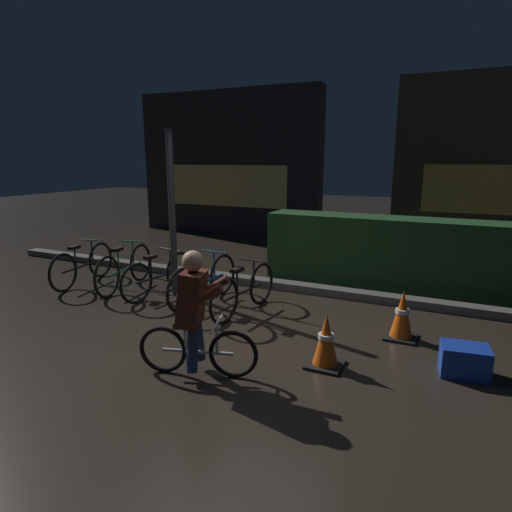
% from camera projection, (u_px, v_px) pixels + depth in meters
% --- Properties ---
extents(ground_plane, '(40.00, 40.00, 0.00)m').
position_uv_depth(ground_plane, '(219.00, 339.00, 5.05)').
color(ground_plane, '#2D261E').
extents(sidewalk_curb, '(12.00, 0.24, 0.12)m').
position_uv_depth(sidewalk_curb, '(287.00, 285.00, 6.98)').
color(sidewalk_curb, '#56544F').
rests_on(sidewalk_curb, ground).
extents(hedge_row, '(4.80, 0.70, 1.14)m').
position_uv_depth(hedge_row, '(413.00, 254.00, 6.90)').
color(hedge_row, '#214723').
rests_on(hedge_row, ground).
extents(storefront_left, '(5.25, 0.54, 3.83)m').
position_uv_depth(storefront_left, '(228.00, 164.00, 11.78)').
color(storefront_left, '#262328').
rests_on(storefront_left, ground).
extents(storefront_right, '(4.65, 0.54, 3.95)m').
position_uv_depth(storefront_right, '(503.00, 163.00, 9.62)').
color(storefront_right, '#42382D').
rests_on(storefront_right, ground).
extents(street_post, '(0.10, 0.10, 2.49)m').
position_uv_depth(street_post, '(172.00, 215.00, 6.44)').
color(street_post, '#2D2D33').
rests_on(street_post, ground).
extents(parked_bike_leftmost, '(0.46, 1.54, 0.72)m').
position_uv_depth(parked_bike_leftmost, '(83.00, 265.00, 7.21)').
color(parked_bike_leftmost, black).
rests_on(parked_bike_leftmost, ground).
extents(parked_bike_left_mid, '(0.46, 1.60, 0.74)m').
position_uv_depth(parked_bike_left_mid, '(125.00, 268.00, 6.94)').
color(parked_bike_left_mid, black).
rests_on(parked_bike_left_mid, ground).
extents(parked_bike_center_left, '(0.46, 1.49, 0.69)m').
position_uv_depth(parked_bike_center_left, '(159.00, 276.00, 6.60)').
color(parked_bike_center_left, black).
rests_on(parked_bike_center_left, ground).
extents(parked_bike_center_right, '(0.46, 1.59, 0.73)m').
position_uv_depth(parked_bike_center_right, '(204.00, 281.00, 6.25)').
color(parked_bike_center_right, black).
rests_on(parked_bike_center_right, ground).
extents(parked_bike_right_mid, '(0.46, 1.52, 0.70)m').
position_uv_depth(parked_bike_right_mid, '(244.00, 291.00, 5.83)').
color(parked_bike_right_mid, black).
rests_on(parked_bike_right_mid, ground).
extents(traffic_cone_near, '(0.36, 0.36, 0.56)m').
position_uv_depth(traffic_cone_near, '(326.00, 341.00, 4.35)').
color(traffic_cone_near, black).
rests_on(traffic_cone_near, ground).
extents(traffic_cone_far, '(0.36, 0.36, 0.59)m').
position_uv_depth(traffic_cone_far, '(402.00, 315.00, 5.03)').
color(traffic_cone_far, black).
rests_on(traffic_cone_far, ground).
extents(blue_crate, '(0.48, 0.38, 0.30)m').
position_uv_depth(blue_crate, '(465.00, 361.00, 4.20)').
color(blue_crate, '#193DB7').
rests_on(blue_crate, ground).
extents(cyclist, '(1.15, 0.50, 1.25)m').
position_uv_depth(cyclist, '(195.00, 313.00, 4.12)').
color(cyclist, black).
rests_on(cyclist, ground).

